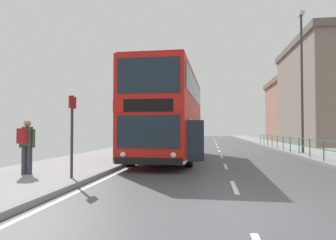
# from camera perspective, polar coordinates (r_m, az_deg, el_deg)

# --- Properties ---
(ground) EXTENTS (15.80, 140.00, 0.20)m
(ground) POSITION_cam_1_polar(r_m,az_deg,el_deg) (6.23, 7.09, -15.90)
(ground) COLOR #48484D
(double_decker_bus_main) EXTENTS (3.29, 10.37, 4.41)m
(double_decker_bus_main) POSITION_cam_1_polar(r_m,az_deg,el_deg) (15.99, 0.35, 0.91)
(double_decker_bus_main) COLOR red
(double_decker_bus_main) RESTS_ON ground
(pedestrian_railing_far_kerb) EXTENTS (0.05, 29.63, 0.96)m
(pedestrian_railing_far_kerb) POSITION_cam_1_polar(r_m,az_deg,el_deg) (18.59, 23.70, -4.00)
(pedestrian_railing_far_kerb) COLOR #236B4C
(pedestrian_railing_far_kerb) RESTS_ON ground
(pedestrian_with_backpack) EXTENTS (0.54, 0.52, 1.73)m
(pedestrian_with_backpack) POSITION_cam_1_polar(r_m,az_deg,el_deg) (10.89, -24.55, -3.75)
(pedestrian_with_backpack) COLOR #383842
(pedestrian_with_backpack) RESTS_ON ground
(bus_stop_sign_near) EXTENTS (0.08, 0.44, 2.43)m
(bus_stop_sign_near) POSITION_cam_1_polar(r_m,az_deg,el_deg) (9.62, -17.20, -1.16)
(bus_stop_sign_near) COLOR #2D2D33
(bus_stop_sign_near) RESTS_ON ground
(street_lamp_far_side) EXTENTS (0.28, 0.60, 8.73)m
(street_lamp_far_side) POSITION_cam_1_polar(r_m,az_deg,el_deg) (21.09, 23.35, 8.11)
(street_lamp_far_side) COLOR #38383D
(street_lamp_far_side) RESTS_ON ground
(background_building_01) EXTENTS (13.97, 11.61, 8.95)m
(background_building_01) POSITION_cam_1_polar(r_m,az_deg,el_deg) (51.14, 25.91, 1.70)
(background_building_01) COLOR #936656
(background_building_01) RESTS_ON ground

